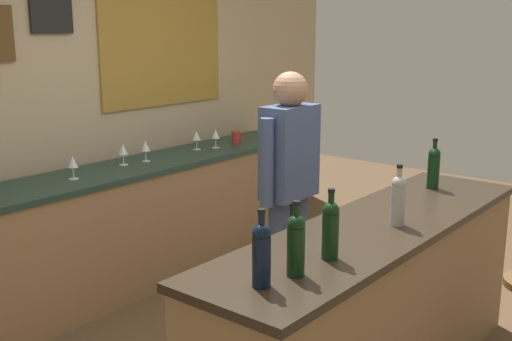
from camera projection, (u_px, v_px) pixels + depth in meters
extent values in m
cube|color=tan|center=(78.00, 94.00, 4.51)|extent=(6.00, 0.06, 2.80)
cube|color=black|center=(51.00, 10.00, 4.19)|extent=(0.32, 0.02, 0.31)
cube|color=#A87F33|center=(163.00, 29.00, 4.99)|extent=(1.27, 0.02, 1.21)
cube|color=olive|center=(373.00, 312.00, 3.23)|extent=(2.33, 0.57, 0.88)
cube|color=#2D2319|center=(377.00, 227.00, 3.13)|extent=(2.38, 0.60, 0.04)
cube|color=olive|center=(160.00, 220.00, 4.80)|extent=(2.96, 0.53, 0.86)
cube|color=#1E382D|center=(158.00, 162.00, 4.69)|extent=(3.02, 0.56, 0.04)
cylinder|color=#384766|center=(297.00, 258.00, 4.00)|extent=(0.13, 0.13, 0.86)
cylinder|color=#384766|center=(279.00, 268.00, 3.85)|extent=(0.13, 0.13, 0.86)
cube|color=#3F517A|center=(290.00, 152.00, 3.77)|extent=(0.36, 0.20, 0.56)
sphere|color=#A87A5B|center=(290.00, 89.00, 3.68)|extent=(0.21, 0.21, 0.21)
cylinder|color=#3F517A|center=(310.00, 151.00, 3.94)|extent=(0.08, 0.08, 0.52)
cylinder|color=#3F517A|center=(267.00, 163.00, 3.61)|extent=(0.08, 0.08, 0.52)
cylinder|color=black|center=(261.00, 262.00, 2.35)|extent=(0.07, 0.07, 0.20)
sphere|color=black|center=(261.00, 233.00, 2.33)|extent=(0.07, 0.07, 0.07)
cylinder|color=black|center=(261.00, 225.00, 2.32)|extent=(0.03, 0.03, 0.09)
cylinder|color=black|center=(262.00, 211.00, 2.31)|extent=(0.03, 0.03, 0.02)
cylinder|color=black|center=(296.00, 251.00, 2.46)|extent=(0.07, 0.07, 0.20)
sphere|color=black|center=(296.00, 224.00, 2.43)|extent=(0.07, 0.07, 0.07)
cylinder|color=black|center=(296.00, 216.00, 2.42)|extent=(0.03, 0.03, 0.09)
cylinder|color=black|center=(297.00, 203.00, 2.41)|extent=(0.03, 0.03, 0.02)
cylinder|color=black|center=(330.00, 236.00, 2.63)|extent=(0.07, 0.07, 0.20)
sphere|color=black|center=(331.00, 210.00, 2.61)|extent=(0.07, 0.07, 0.07)
cylinder|color=black|center=(331.00, 203.00, 2.60)|extent=(0.03, 0.03, 0.09)
cylinder|color=black|center=(332.00, 191.00, 2.59)|extent=(0.03, 0.03, 0.02)
cylinder|color=#999E99|center=(398.00, 206.00, 3.08)|extent=(0.07, 0.07, 0.20)
sphere|color=#999E99|center=(399.00, 183.00, 3.05)|extent=(0.07, 0.07, 0.07)
cylinder|color=#999E99|center=(399.00, 177.00, 3.04)|extent=(0.03, 0.03, 0.09)
cylinder|color=black|center=(400.00, 166.00, 3.03)|extent=(0.03, 0.03, 0.02)
cylinder|color=black|center=(433.00, 172.00, 3.77)|extent=(0.07, 0.07, 0.20)
sphere|color=black|center=(434.00, 154.00, 3.75)|extent=(0.07, 0.07, 0.07)
cylinder|color=black|center=(435.00, 149.00, 3.74)|extent=(0.03, 0.03, 0.09)
cylinder|color=black|center=(435.00, 140.00, 3.73)|extent=(0.03, 0.03, 0.02)
cylinder|color=silver|center=(74.00, 179.00, 4.10)|extent=(0.06, 0.06, 0.00)
cylinder|color=silver|center=(73.00, 173.00, 4.09)|extent=(0.01, 0.01, 0.07)
cone|color=silver|center=(73.00, 162.00, 4.07)|extent=(0.07, 0.07, 0.08)
cylinder|color=silver|center=(124.00, 165.00, 4.51)|extent=(0.06, 0.06, 0.00)
cylinder|color=silver|center=(123.00, 159.00, 4.50)|extent=(0.01, 0.01, 0.07)
cone|color=silver|center=(123.00, 149.00, 4.48)|extent=(0.07, 0.07, 0.08)
cylinder|color=silver|center=(146.00, 161.00, 4.63)|extent=(0.06, 0.06, 0.00)
cylinder|color=silver|center=(146.00, 156.00, 4.62)|extent=(0.01, 0.01, 0.07)
cone|color=silver|center=(145.00, 146.00, 4.60)|extent=(0.07, 0.07, 0.08)
cylinder|color=silver|center=(197.00, 149.00, 5.06)|extent=(0.06, 0.06, 0.00)
cylinder|color=silver|center=(197.00, 144.00, 5.06)|extent=(0.01, 0.01, 0.07)
cone|color=silver|center=(196.00, 135.00, 5.04)|extent=(0.07, 0.07, 0.08)
cylinder|color=silver|center=(216.00, 148.00, 5.14)|extent=(0.06, 0.06, 0.00)
cylinder|color=silver|center=(216.00, 143.00, 5.13)|extent=(0.01, 0.01, 0.07)
cone|color=silver|center=(216.00, 134.00, 5.11)|extent=(0.07, 0.07, 0.08)
cylinder|color=#B2332D|center=(236.00, 137.00, 5.35)|extent=(0.08, 0.08, 0.09)
torus|color=#B2332D|center=(241.00, 136.00, 5.40)|extent=(0.06, 0.01, 0.06)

